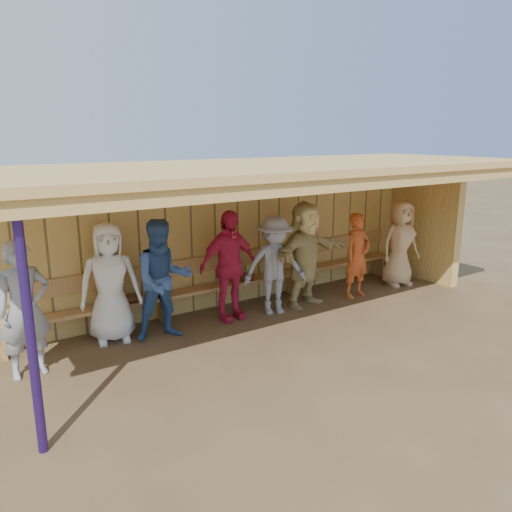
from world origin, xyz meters
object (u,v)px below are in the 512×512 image
Objects in this scene: player_f at (305,254)px; player_h at (400,244)px; player_g at (357,256)px; player_a at (24,310)px; player_e at (275,265)px; bench at (231,277)px; player_d at (229,266)px; player_b at (110,283)px; player_c at (163,280)px.

player_f is 1.10× the size of player_h.
player_g is at bearing -20.87° from player_f.
player_a is 3.81m from player_e.
bench is (-1.09, 0.67, -0.39)m from player_f.
player_d reaches higher than player_g.
player_b reaches higher than player_a.
player_c reaches higher than player_e.
player_h is at bearing -0.05° from player_g.
player_h is at bearing 7.56° from player_b.
player_c is at bearing 166.95° from player_f.
bench is at bearing 31.72° from player_c.
bench is (2.18, 0.31, -0.34)m from player_b.
player_a is 1.30m from player_b.
player_b is 5.59m from player_h.
bench is at bearing 135.98° from player_f.
player_e is 1.76m from player_g.
player_d is at bearing 5.46° from player_b.
bench is (-0.42, 0.69, -0.29)m from player_e.
player_b reaches higher than player_h.
player_g is 1.22m from player_h.
player_b reaches higher than player_e.
player_h is (2.97, -0.07, 0.01)m from player_e.
player_c reaches higher than bench.
bench is (-2.17, 0.83, -0.25)m from player_g.
player_h is 3.49m from bench.
player_h reaches higher than player_g.
player_e is at bearing 172.35° from player_g.
player_g is (1.08, -0.16, -0.14)m from player_f.
player_b is at bearing -174.19° from player_h.
player_a is 0.97× the size of player_c.
player_e is 1.06× the size of player_g.
player_b is at bearing -170.03° from player_e.
player_e is at bearing -15.48° from player_d.
player_a is at bearing -166.61° from player_c.
player_g is (2.53, -0.31, -0.11)m from player_d.
player_b is 1.84m from player_d.
player_h is (1.22, 0.07, 0.06)m from player_g.
player_h is at bearing -14.78° from player_f.
player_e is (1.94, -0.05, -0.06)m from player_c.
player_b is 2.63m from player_e.
player_d is at bearing -173.16° from player_h.
player_d reaches higher than bench.
player_a is at bearing -166.89° from bench.
player_a is 3.50m from bench.
bench is (3.39, 0.79, -0.32)m from player_a.
player_b is 1.04× the size of player_h.
player_b is 0.23× the size of bench.
player_a is 1.88m from player_c.
bench is (0.36, 0.52, -0.36)m from player_d.
player_h is at bearing -6.80° from player_d.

